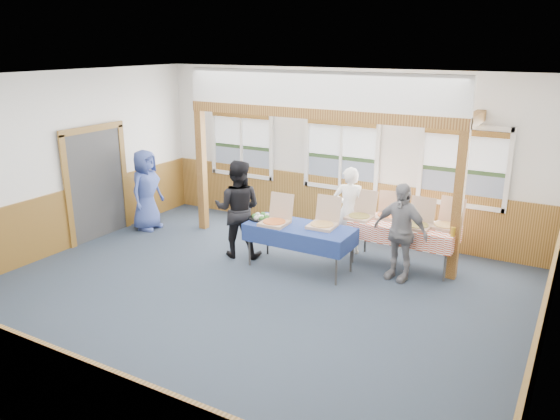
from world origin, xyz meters
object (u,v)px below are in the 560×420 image
at_px(table_right, 404,227).
at_px(woman_black, 238,209).
at_px(woman_white, 349,210).
at_px(person_grey, 400,232).
at_px(man_blue, 146,190).
at_px(table_left, 300,229).

distance_m(table_right, woman_black, 2.86).
relative_size(table_right, woman_white, 1.17).
xyz_separation_m(table_right, person_grey, (0.10, -0.54, 0.10)).
distance_m(table_right, man_blue, 5.15).
bearing_deg(woman_white, person_grey, 133.86).
bearing_deg(woman_black, woman_white, -166.25).
xyz_separation_m(table_left, person_grey, (1.55, 0.44, 0.09)).
height_order(woman_white, person_grey, person_grey).
distance_m(table_left, woman_white, 1.19).
relative_size(woman_black, person_grey, 1.09).
xyz_separation_m(woman_black, person_grey, (2.78, 0.45, -0.07)).
bearing_deg(table_left, woman_white, 86.85).
relative_size(table_left, woman_white, 1.22).
bearing_deg(woman_white, table_left, 53.66).
bearing_deg(person_grey, table_left, -152.41).
bearing_deg(woman_white, table_right, 157.27).
bearing_deg(table_left, woman_black, -162.59).
xyz_separation_m(woman_white, woman_black, (-1.64, -1.11, 0.08)).
relative_size(table_left, person_grey, 1.22).
relative_size(table_right, person_grey, 1.16).
xyz_separation_m(woman_white, person_grey, (1.14, -0.66, 0.00)).
bearing_deg(person_grey, man_blue, -166.71).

